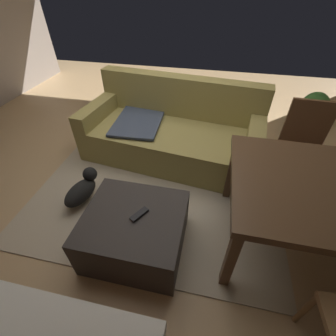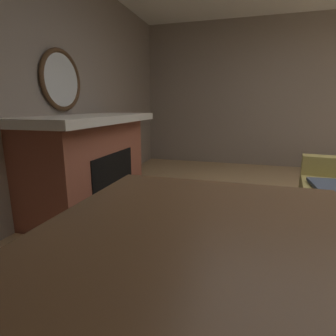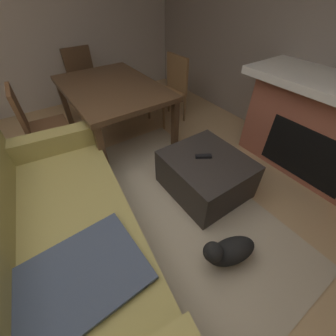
{
  "view_description": "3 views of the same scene",
  "coord_description": "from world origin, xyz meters",
  "px_view_note": "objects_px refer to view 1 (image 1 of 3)",
  "views": [
    {
      "loc": [
        0.66,
        -2.22,
        1.89
      ],
      "look_at": [
        0.42,
        -1.11,
        0.92
      ],
      "focal_mm": 24.72,
      "sensor_mm": 36.0,
      "label": 1
    },
    {
      "loc": [
        2.27,
        -0.73,
        1.14
      ],
      "look_at": [
        0.35,
        -1.3,
        0.67
      ],
      "focal_mm": 29.01,
      "sensor_mm": 36.0,
      "label": 2
    },
    {
      "loc": [
        -0.96,
        0.08,
        1.77
      ],
      "look_at": [
        0.15,
        -0.69,
        0.55
      ],
      "focal_mm": 23.08,
      "sensor_mm": 36.0,
      "label": 3
    }
  ],
  "objects_px": {
    "dining_chair_north": "(304,141)",
    "small_dog": "(82,189)",
    "couch": "(172,133)",
    "ottoman_coffee_table": "(135,231)",
    "potted_plant": "(314,108)",
    "tv_remote": "(139,214)"
  },
  "relations": [
    {
      "from": "dining_chair_north",
      "to": "small_dog",
      "type": "distance_m",
      "value": 2.38
    },
    {
      "from": "couch",
      "to": "dining_chair_north",
      "type": "relative_size",
      "value": 2.42
    },
    {
      "from": "dining_chair_north",
      "to": "ottoman_coffee_table",
      "type": "bearing_deg",
      "value": -140.16
    },
    {
      "from": "ottoman_coffee_table",
      "to": "potted_plant",
      "type": "xyz_separation_m",
      "value": [
        2.02,
        2.65,
        0.08
      ]
    },
    {
      "from": "small_dog",
      "to": "potted_plant",
      "type": "bearing_deg",
      "value": 39.55
    },
    {
      "from": "potted_plant",
      "to": "small_dog",
      "type": "relative_size",
      "value": 1.13
    },
    {
      "from": "couch",
      "to": "ottoman_coffee_table",
      "type": "relative_size",
      "value": 2.8
    },
    {
      "from": "tv_remote",
      "to": "small_dog",
      "type": "relative_size",
      "value": 0.34
    },
    {
      "from": "potted_plant",
      "to": "ottoman_coffee_table",
      "type": "bearing_deg",
      "value": -127.24
    },
    {
      "from": "couch",
      "to": "small_dog",
      "type": "bearing_deg",
      "value": -125.24
    },
    {
      "from": "ottoman_coffee_table",
      "to": "small_dog",
      "type": "bearing_deg",
      "value": 150.87
    },
    {
      "from": "tv_remote",
      "to": "potted_plant",
      "type": "relative_size",
      "value": 0.3
    },
    {
      "from": "couch",
      "to": "small_dog",
      "type": "relative_size",
      "value": 4.8
    },
    {
      "from": "tv_remote",
      "to": "ottoman_coffee_table",
      "type": "bearing_deg",
      "value": -129.72
    },
    {
      "from": "tv_remote",
      "to": "small_dog",
      "type": "height_order",
      "value": "tv_remote"
    },
    {
      "from": "potted_plant",
      "to": "tv_remote",
      "type": "bearing_deg",
      "value": -126.76
    },
    {
      "from": "ottoman_coffee_table",
      "to": "dining_chair_north",
      "type": "bearing_deg",
      "value": 39.84
    },
    {
      "from": "tv_remote",
      "to": "small_dog",
      "type": "distance_m",
      "value": 0.89
    },
    {
      "from": "ottoman_coffee_table",
      "to": "small_dog",
      "type": "relative_size",
      "value": 1.71
    },
    {
      "from": "ottoman_coffee_table",
      "to": "potted_plant",
      "type": "bearing_deg",
      "value": 52.76
    },
    {
      "from": "tv_remote",
      "to": "potted_plant",
      "type": "xyz_separation_m",
      "value": [
        1.97,
        2.64,
        -0.14
      ]
    },
    {
      "from": "ottoman_coffee_table",
      "to": "potted_plant",
      "type": "relative_size",
      "value": 1.52
    }
  ]
}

